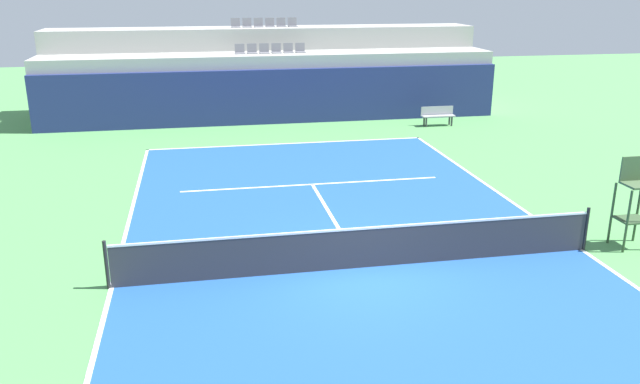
{
  "coord_description": "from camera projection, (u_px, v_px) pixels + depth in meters",
  "views": [
    {
      "loc": [
        -3.42,
        -12.9,
        6.15
      ],
      "look_at": [
        -0.59,
        2.0,
        1.2
      ],
      "focal_mm": 36.2,
      "sensor_mm": 36.0,
      "label": 1
    }
  ],
  "objects": [
    {
      "name": "sideline_left",
      "position": [
        111.0,
        288.0,
        13.59
      ],
      "size": [
        0.1,
        24.0,
        0.0
      ],
      "primitive_type": "cube",
      "color": "white",
      "rests_on": "court_surface"
    },
    {
      "name": "back_wall",
      "position": [
        275.0,
        97.0,
        29.06
      ],
      "size": [
        20.91,
        0.3,
        2.45
      ],
      "primitive_type": "cube",
      "color": "navy",
      "rests_on": "ground_plane"
    },
    {
      "name": "seating_row_lower",
      "position": [
        270.0,
        50.0,
        29.81
      ],
      "size": [
        3.25,
        0.44,
        0.44
      ],
      "color": "slate",
      "rests_on": "stands_tier_lower"
    },
    {
      "name": "seating_row_upper",
      "position": [
        264.0,
        24.0,
        31.74
      ],
      "size": [
        3.25,
        0.44,
        0.44
      ],
      "color": "slate",
      "rests_on": "stands_tier_upper"
    },
    {
      "name": "tennis_net",
      "position": [
        363.0,
        247.0,
        14.4
      ],
      "size": [
        11.08,
        0.08,
        1.07
      ],
      "color": "black",
      "rests_on": "court_surface"
    },
    {
      "name": "court_surface",
      "position": [
        362.0,
        268.0,
        14.56
      ],
      "size": [
        11.0,
        24.0,
        0.01
      ],
      "primitive_type": "cube",
      "color": "#1E4C99",
      "rests_on": "ground_plane"
    },
    {
      "name": "ground_plane",
      "position": [
        362.0,
        268.0,
        14.56
      ],
      "size": [
        80.0,
        80.0,
        0.0
      ],
      "primitive_type": "plane",
      "color": "#4C8C4C"
    },
    {
      "name": "stands_tier_upper",
      "position": [
        266.0,
        69.0,
        32.32
      ],
      "size": [
        20.91,
        2.4,
        4.04
      ],
      "primitive_type": "cube",
      "color": "#9E9E99",
      "rests_on": "ground_plane"
    },
    {
      "name": "service_line_far",
      "position": [
        312.0,
        184.0,
        20.53
      ],
      "size": [
        8.26,
        0.1,
        0.0
      ],
      "primitive_type": "cube",
      "color": "white",
      "rests_on": "court_surface"
    },
    {
      "name": "centre_service_line",
      "position": [
        333.0,
        219.0,
        17.54
      ],
      "size": [
        0.1,
        6.4,
        0.0
      ],
      "primitive_type": "cube",
      "color": "white",
      "rests_on": "court_surface"
    },
    {
      "name": "sideline_right",
      "position": [
        581.0,
        250.0,
        15.53
      ],
      "size": [
        0.1,
        24.0,
        0.0
      ],
      "primitive_type": "cube",
      "color": "white",
      "rests_on": "court_surface"
    },
    {
      "name": "stands_tier_lower",
      "position": [
        271.0,
        86.0,
        30.23
      ],
      "size": [
        20.91,
        2.4,
        3.02
      ],
      "primitive_type": "cube",
      "color": "#9E9E99",
      "rests_on": "ground_plane"
    },
    {
      "name": "player_bench",
      "position": [
        438.0,
        114.0,
        28.86
      ],
      "size": [
        1.5,
        0.4,
        0.85
      ],
      "color": "#99999E",
      "rests_on": "ground_plane"
    },
    {
      "name": "baseline_far",
      "position": [
        288.0,
        144.0,
        25.72
      ],
      "size": [
        11.0,
        0.1,
        0.0
      ],
      "primitive_type": "cube",
      "color": "white",
      "rests_on": "court_surface"
    },
    {
      "name": "umpire_chair",
      "position": [
        634.0,
        200.0,
        15.44
      ],
      "size": [
        0.76,
        0.66,
        2.2
      ],
      "color": "#334C2D",
      "rests_on": "ground_plane"
    }
  ]
}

